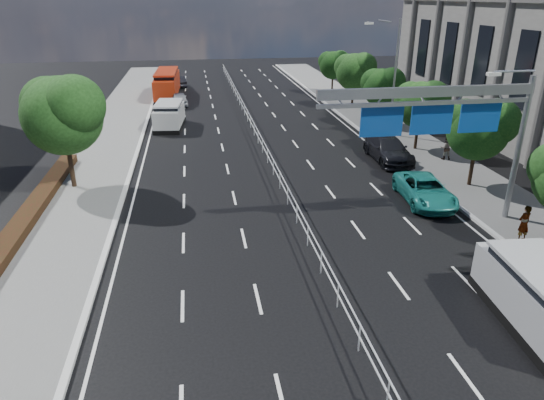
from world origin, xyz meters
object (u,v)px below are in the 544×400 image
object	(u,v)px
red_bus	(167,83)
near_car_dark	(179,82)
near_car_silver	(179,99)
silver_minivan	(540,296)
white_minivan	(169,115)
pedestrian_b	(446,148)
pedestrian_a	(524,223)
overhead_gantry	(449,113)
parked_car_dark	(388,149)
parked_car_teal	(425,190)

from	to	relation	value
red_bus	near_car_dark	bearing A→B (deg)	81.64
near_car_silver	silver_minivan	size ratio (longest dim) A/B	0.73
white_minivan	red_bus	size ratio (longest dim) A/B	0.53
near_car_dark	pedestrian_b	distance (m)	37.50
near_car_silver	white_minivan	bearing A→B (deg)	80.74
white_minivan	near_car_dark	bearing A→B (deg)	94.17
pedestrian_a	overhead_gantry	bearing A→B (deg)	-51.18
red_bus	parked_car_dark	distance (m)	29.99
near_car_silver	parked_car_teal	xyz separation A→B (m)	(13.68, -28.07, 0.01)
pedestrian_a	red_bus	bearing A→B (deg)	-76.31
red_bus	parked_car_teal	bearing A→B (deg)	-63.28
white_minivan	near_car_silver	bearing A→B (deg)	91.44
white_minivan	silver_minivan	world-z (taller)	silver_minivan
silver_minivan	parked_car_dark	bearing A→B (deg)	89.56
near_car_silver	red_bus	bearing A→B (deg)	-79.48
white_minivan	silver_minivan	distance (m)	32.52
near_car_silver	silver_minivan	world-z (taller)	silver_minivan
overhead_gantry	near_car_dark	bearing A→B (deg)	107.32
near_car_silver	near_car_dark	world-z (taller)	near_car_silver
silver_minivan	overhead_gantry	bearing A→B (deg)	93.53
overhead_gantry	pedestrian_b	distance (m)	11.63
pedestrian_a	pedestrian_b	bearing A→B (deg)	-111.95
near_car_silver	pedestrian_a	size ratio (longest dim) A/B	2.33
red_bus	pedestrian_b	size ratio (longest dim) A/B	6.16
white_minivan	pedestrian_a	xyz separation A→B (m)	(16.60, -24.18, -0.07)
red_bus	pedestrian_b	world-z (taller)	red_bus
overhead_gantry	white_minivan	bearing A→B (deg)	122.16
silver_minivan	parked_car_dark	size ratio (longest dim) A/B	1.01
near_car_dark	overhead_gantry	bearing A→B (deg)	99.46
overhead_gantry	parked_car_dark	xyz separation A→B (m)	(1.56, 10.05, -4.81)
parked_car_dark	white_minivan	bearing A→B (deg)	143.65
red_bus	parked_car_dark	bearing A→B (deg)	-56.04
near_car_dark	parked_car_dark	distance (m)	35.03
near_car_dark	pedestrian_b	xyz separation A→B (m)	(18.41, -32.67, 0.28)
near_car_dark	pedestrian_b	size ratio (longest dim) A/B	2.52
red_bus	near_car_silver	world-z (taller)	red_bus
near_car_dark	red_bus	bearing A→B (deg)	71.63
parked_car_teal	overhead_gantry	bearing A→B (deg)	-100.95
near_car_silver	pedestrian_a	xyz separation A→B (m)	(15.92, -33.34, 0.32)
overhead_gantry	white_minivan	size ratio (longest dim) A/B	1.96
white_minivan	pedestrian_a	distance (m)	29.33
white_minivan	near_car_dark	world-z (taller)	white_minivan
white_minivan	red_bus	distance (m)	13.93
white_minivan	pedestrian_b	distance (m)	22.65
parked_car_dark	near_car_dark	bearing A→B (deg)	115.68
silver_minivan	near_car_dark	bearing A→B (deg)	109.64
silver_minivan	pedestrian_a	size ratio (longest dim) A/B	3.20
near_car_silver	silver_minivan	xyz separation A→B (m)	(12.68, -38.81, 0.41)
overhead_gantry	parked_car_dark	distance (m)	11.25
near_car_silver	pedestrian_b	size ratio (longest dim) A/B	2.53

